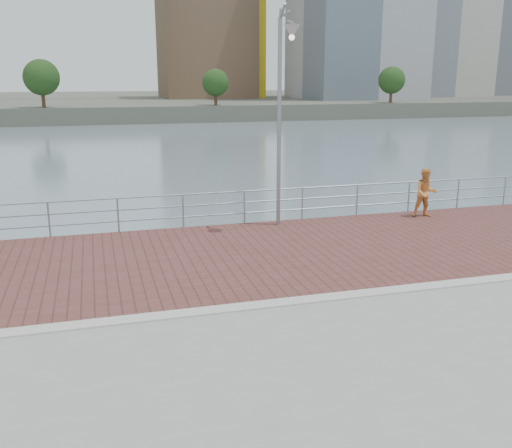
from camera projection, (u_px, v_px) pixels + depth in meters
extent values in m
plane|color=slate|center=(280.00, 387.00, 12.83)|extent=(400.00, 400.00, 0.00)
cube|color=brown|center=(240.00, 255.00, 15.68)|extent=(40.00, 6.80, 0.02)
cube|color=#B7B5AD|center=(281.00, 303.00, 12.32)|extent=(40.00, 0.40, 0.06)
cube|color=#4C5142|center=(107.00, 102.00, 126.53)|extent=(320.00, 95.00, 2.50)
cylinder|color=#8C9EA8|center=(49.00, 220.00, 17.34)|extent=(0.06, 0.06, 1.10)
cylinder|color=#8C9EA8|center=(118.00, 216.00, 17.89)|extent=(0.06, 0.06, 1.10)
cylinder|color=#8C9EA8|center=(183.00, 211.00, 18.43)|extent=(0.06, 0.06, 1.10)
cylinder|color=#8C9EA8|center=(244.00, 208.00, 18.98)|extent=(0.06, 0.06, 1.10)
cylinder|color=#8C9EA8|center=(302.00, 204.00, 19.53)|extent=(0.06, 0.06, 1.10)
cylinder|color=#8C9EA8|center=(357.00, 200.00, 20.07)|extent=(0.06, 0.06, 1.10)
cylinder|color=#8C9EA8|center=(409.00, 197.00, 20.62)|extent=(0.06, 0.06, 1.10)
cylinder|color=#8C9EA8|center=(458.00, 194.00, 21.17)|extent=(0.06, 0.06, 1.10)
cylinder|color=#8C9EA8|center=(504.00, 191.00, 21.71)|extent=(0.06, 0.06, 1.10)
cylinder|color=#8C9EA8|center=(214.00, 193.00, 18.57)|extent=(39.00, 0.05, 0.05)
cylinder|color=#8C9EA8|center=(214.00, 204.00, 18.66)|extent=(39.00, 0.05, 0.05)
cylinder|color=#8C9EA8|center=(214.00, 215.00, 18.75)|extent=(39.00, 0.05, 0.05)
cylinder|color=gray|center=(279.00, 126.00, 18.11)|extent=(0.13, 0.13, 6.53)
cylinder|color=gray|center=(286.00, 15.00, 16.78)|extent=(0.08, 1.09, 0.08)
cone|color=#B2B2AD|center=(292.00, 21.00, 16.33)|extent=(0.48, 0.48, 0.38)
imported|color=#E89144|center=(426.00, 193.00, 19.76)|extent=(0.96, 0.82, 1.70)
cube|color=brown|center=(205.00, 35.00, 116.78)|extent=(18.00, 18.00, 24.95)
cylinder|color=#473323|center=(43.00, 94.00, 80.72)|extent=(0.50, 0.50, 3.91)
sphere|color=#193814|center=(41.00, 77.00, 80.16)|extent=(5.02, 5.02, 5.02)
cylinder|color=#473323|center=(216.00, 95.00, 87.46)|extent=(0.50, 0.50, 3.18)
sphere|color=#193814|center=(215.00, 82.00, 87.01)|extent=(4.09, 4.09, 4.09)
cylinder|color=#473323|center=(391.00, 92.00, 95.42)|extent=(0.50, 0.50, 3.46)
sphere|color=#193814|center=(392.00, 80.00, 94.92)|extent=(4.45, 4.45, 4.45)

